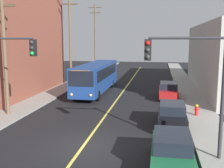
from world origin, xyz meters
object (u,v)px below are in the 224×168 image
Objects in this scene: city_bus at (96,76)px; utility_pole_mid at (70,35)px; traffic_signal_right_corner at (190,72)px; utility_pole_near at (4,45)px; fire_hydrant at (197,110)px; parked_car_red at (168,90)px; utility_pole_far at (95,35)px; parked_car_green at (172,150)px; parked_car_black at (172,114)px; traffic_signal_left_corner at (4,64)px.

utility_pole_mid is (-4.03, 3.44, 4.55)m from city_bus.
utility_pole_near is at bearing 155.79° from traffic_signal_right_corner.
utility_pole_mid is 13.55× the size of fire_hydrant.
utility_pole_far is at bearing 120.25° from parked_car_red.
parked_car_green is 39.05m from utility_pole_far.
parked_car_black is 6.18m from traffic_signal_right_corner.
fire_hydrant is at bearing 8.23° from utility_pole_near.
utility_pole_near is 13.99m from utility_pole_mid.
traffic_signal_right_corner is at bearing -58.07° from utility_pole_mid.
fire_hydrant is (1.91, -6.50, -0.26)m from parked_car_red.
traffic_signal_right_corner reaches higher than parked_car_red.
traffic_signal_right_corner is (0.47, -14.29, 3.46)m from parked_car_red.
utility_pole_near is 14.02m from traffic_signal_right_corner.
utility_pole_mid is at bearing 118.94° from parked_car_green.
parked_car_black is (7.73, -11.14, -0.98)m from city_bus.
utility_pole_near is at bearing -92.00° from utility_pole_mid.
utility_pole_mid is 17.53m from traffic_signal_left_corner.
parked_car_red is at bearing 34.86° from utility_pole_near.
utility_pole_near is at bearing 119.54° from traffic_signal_left_corner.
traffic_signal_right_corner is (0.75, 1.14, 3.46)m from parked_car_green.
traffic_signal_left_corner is (-10.35, -11.95, 3.46)m from parked_car_red.
parked_car_black is at bearing -125.78° from fire_hydrant.
utility_pole_mid reaches higher than traffic_signal_right_corner.
parked_car_black is at bearing 95.54° from traffic_signal_right_corner.
parked_car_red is at bearing 49.11° from traffic_signal_left_corner.
utility_pole_near is 1.59× the size of traffic_signal_left_corner.
utility_pole_far reaches higher than utility_pole_mid.
utility_pole_far is (-4.63, 19.29, 4.79)m from city_bus.
utility_pole_far is (-0.60, 15.85, 0.24)m from utility_pole_mid.
fire_hydrant is (14.30, -27.75, -6.02)m from utility_pole_far.
parked_car_red is (7.76, -1.96, -0.98)m from city_bus.
traffic_signal_right_corner is (8.23, -16.24, 2.49)m from city_bus.
utility_pole_mid reaches higher than traffic_signal_left_corner.
traffic_signal_right_corner reaches higher than parked_car_green.
utility_pole_near reaches higher than parked_car_red.
utility_pole_near is 29.82m from utility_pole_far.
utility_pole_near is 11.39× the size of fire_hydrant.
parked_car_green is 9.19m from fire_hydrant.
fire_hydrant is at bearing -40.97° from utility_pole_mid.
utility_pole_near reaches higher than parked_car_green.
parked_car_green is 1.00× the size of parked_car_red.
parked_car_green is at bearing -19.01° from traffic_signal_left_corner.
parked_car_red is 14.09m from utility_pole_mid.
city_bus is 20.41m from utility_pole_far.
parked_car_black is 13.10m from utility_pole_near.
parked_car_black is 3.32m from fire_hydrant.
parked_car_black is at bearing -67.89° from utility_pole_far.
utility_pole_far is 1.97× the size of traffic_signal_right_corner.
fire_hydrant is (1.44, 7.78, -3.72)m from traffic_signal_right_corner.
parked_car_green is (7.48, -17.38, -0.98)m from city_bus.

